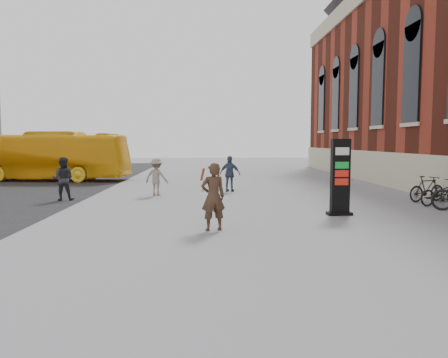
{
  "coord_description": "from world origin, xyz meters",
  "views": [
    {
      "loc": [
        0.01,
        -12.17,
        2.39
      ],
      "look_at": [
        0.48,
        0.35,
        1.29
      ],
      "focal_mm": 35.0,
      "sensor_mm": 36.0,
      "label": 1
    }
  ],
  "objects_px": {
    "woman": "(213,196)",
    "bus": "(40,156)",
    "bike_6": "(441,193)",
    "info_pylon": "(340,177)",
    "pedestrian_a": "(63,179)",
    "bike_7": "(427,189)",
    "pedestrian_c": "(230,174)",
    "pedestrian_b": "(157,177)"
  },
  "relations": [
    {
      "from": "info_pylon",
      "to": "bike_7",
      "type": "distance_m",
      "value": 5.25
    },
    {
      "from": "woman",
      "to": "pedestrian_b",
      "type": "height_order",
      "value": "woman"
    },
    {
      "from": "pedestrian_a",
      "to": "bike_7",
      "type": "bearing_deg",
      "value": 170.99
    },
    {
      "from": "woman",
      "to": "pedestrian_c",
      "type": "xyz_separation_m",
      "value": [
        0.9,
        8.86,
        -0.08
      ]
    },
    {
      "from": "pedestrian_a",
      "to": "pedestrian_b",
      "type": "relative_size",
      "value": 1.06
    },
    {
      "from": "woman",
      "to": "bus",
      "type": "height_order",
      "value": "bus"
    },
    {
      "from": "info_pylon",
      "to": "pedestrian_c",
      "type": "distance_m",
      "value": 7.33
    },
    {
      "from": "pedestrian_a",
      "to": "bike_6",
      "type": "bearing_deg",
      "value": 166.98
    },
    {
      "from": "bike_6",
      "to": "bus",
      "type": "bearing_deg",
      "value": 43.38
    },
    {
      "from": "info_pylon",
      "to": "pedestrian_c",
      "type": "height_order",
      "value": "info_pylon"
    },
    {
      "from": "info_pylon",
      "to": "pedestrian_a",
      "type": "distance_m",
      "value": 10.79
    },
    {
      "from": "pedestrian_c",
      "to": "pedestrian_a",
      "type": "bearing_deg",
      "value": 40.92
    },
    {
      "from": "woman",
      "to": "bike_6",
      "type": "xyz_separation_m",
      "value": [
        8.45,
        4.14,
        -0.45
      ]
    },
    {
      "from": "info_pylon",
      "to": "pedestrian_a",
      "type": "relative_size",
      "value": 1.41
    },
    {
      "from": "bus",
      "to": "bike_7",
      "type": "bearing_deg",
      "value": -112.26
    },
    {
      "from": "pedestrian_c",
      "to": "bike_7",
      "type": "height_order",
      "value": "pedestrian_c"
    },
    {
      "from": "woman",
      "to": "pedestrian_b",
      "type": "xyz_separation_m",
      "value": [
        -2.38,
        7.58,
        -0.11
      ]
    },
    {
      "from": "bike_6",
      "to": "info_pylon",
      "type": "bearing_deg",
      "value": 97.04
    },
    {
      "from": "pedestrian_b",
      "to": "info_pylon",
      "type": "bearing_deg",
      "value": 158.69
    },
    {
      "from": "info_pylon",
      "to": "pedestrian_b",
      "type": "height_order",
      "value": "info_pylon"
    },
    {
      "from": "bus",
      "to": "pedestrian_b",
      "type": "xyz_separation_m",
      "value": [
        7.86,
        -7.56,
        -0.65
      ]
    },
    {
      "from": "pedestrian_b",
      "to": "bike_6",
      "type": "bearing_deg",
      "value": -179.73
    },
    {
      "from": "bus",
      "to": "bike_7",
      "type": "distance_m",
      "value": 21.22
    },
    {
      "from": "woman",
      "to": "pedestrian_b",
      "type": "distance_m",
      "value": 7.94
    },
    {
      "from": "bus",
      "to": "bike_6",
      "type": "xyz_separation_m",
      "value": [
        18.7,
        -11.01,
        -0.99
      ]
    },
    {
      "from": "bus",
      "to": "bike_6",
      "type": "relative_size",
      "value": 5.75
    },
    {
      "from": "bus",
      "to": "bike_7",
      "type": "xyz_separation_m",
      "value": [
        18.7,
        -9.99,
        -0.95
      ]
    },
    {
      "from": "bus",
      "to": "bike_6",
      "type": "bearing_deg",
      "value": -114.63
    },
    {
      "from": "woman",
      "to": "pedestrian_c",
      "type": "height_order",
      "value": "woman"
    },
    {
      "from": "info_pylon",
      "to": "pedestrian_a",
      "type": "xyz_separation_m",
      "value": [
        -10.07,
        3.86,
        -0.35
      ]
    },
    {
      "from": "info_pylon",
      "to": "woman",
      "type": "bearing_deg",
      "value": -154.3
    },
    {
      "from": "info_pylon",
      "to": "woman",
      "type": "height_order",
      "value": "info_pylon"
    },
    {
      "from": "pedestrian_c",
      "to": "bike_7",
      "type": "bearing_deg",
      "value": 173.12
    },
    {
      "from": "bus",
      "to": "pedestrian_a",
      "type": "bearing_deg",
      "value": -148.67
    },
    {
      "from": "pedestrian_c",
      "to": "bike_6",
      "type": "relative_size",
      "value": 0.92
    },
    {
      "from": "woman",
      "to": "bike_7",
      "type": "bearing_deg",
      "value": -164.27
    },
    {
      "from": "bike_6",
      "to": "pedestrian_a",
      "type": "bearing_deg",
      "value": 65.96
    },
    {
      "from": "pedestrian_b",
      "to": "pedestrian_c",
      "type": "xyz_separation_m",
      "value": [
        3.28,
        1.28,
        0.03
      ]
    },
    {
      "from": "woman",
      "to": "bike_7",
      "type": "height_order",
      "value": "woman"
    },
    {
      "from": "woman",
      "to": "bike_7",
      "type": "distance_m",
      "value": 9.91
    },
    {
      "from": "pedestrian_b",
      "to": "pedestrian_c",
      "type": "bearing_deg",
      "value": -140.76
    },
    {
      "from": "woman",
      "to": "pedestrian_c",
      "type": "distance_m",
      "value": 8.91
    }
  ]
}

